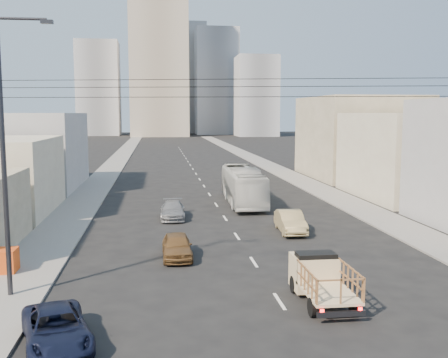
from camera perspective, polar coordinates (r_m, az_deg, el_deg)
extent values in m
plane|color=black|center=(21.18, 7.34, -14.93)|extent=(420.00, 420.00, 0.00)
cube|color=slate|center=(89.57, -11.55, 1.94)|extent=(3.50, 180.00, 0.12)
cube|color=slate|center=(90.89, 3.40, 2.15)|extent=(3.50, 180.00, 0.12)
cube|color=silver|center=(22.99, 6.05, -13.09)|extent=(0.15, 2.00, 0.01)
cube|color=silver|center=(28.57, 3.25, -9.00)|extent=(0.15, 2.00, 0.01)
cube|color=silver|center=(34.29, 1.41, -6.24)|extent=(0.15, 2.00, 0.01)
cube|color=silver|center=(40.10, 0.11, -4.28)|extent=(0.15, 2.00, 0.01)
cube|color=silver|center=(45.95, -0.86, -2.81)|extent=(0.15, 2.00, 0.01)
cube|color=silver|center=(51.84, -1.60, -1.67)|extent=(0.15, 2.00, 0.01)
cube|color=silver|center=(57.75, -2.19, -0.77)|extent=(0.15, 2.00, 0.01)
cube|color=silver|center=(63.67, -2.67, -0.03)|extent=(0.15, 2.00, 0.01)
cube|color=silver|center=(69.61, -3.07, 0.58)|extent=(0.15, 2.00, 0.01)
cube|color=silver|center=(75.56, -3.41, 1.09)|extent=(0.15, 2.00, 0.01)
cube|color=silver|center=(81.52, -3.70, 1.53)|extent=(0.15, 2.00, 0.01)
cube|color=silver|center=(87.48, -3.95, 1.91)|extent=(0.15, 2.00, 0.01)
cube|color=silver|center=(93.45, -4.16, 2.24)|extent=(0.15, 2.00, 0.01)
cube|color=silver|center=(99.42, -4.35, 2.54)|extent=(0.15, 2.00, 0.01)
cube|color=silver|center=(105.40, -4.52, 2.79)|extent=(0.15, 2.00, 0.01)
cube|color=silver|center=(111.37, -4.67, 3.02)|extent=(0.15, 2.00, 0.01)
cube|color=silver|center=(117.35, -4.81, 3.23)|extent=(0.15, 2.00, 0.01)
cube|color=silver|center=(123.33, -4.93, 3.42)|extent=(0.15, 2.00, 0.01)
cube|color=beige|center=(22.21, 11.27, -12.02)|extent=(1.90, 3.00, 0.12)
cube|color=beige|center=(23.94, 9.75, -9.94)|extent=(1.90, 1.60, 1.50)
cube|color=black|center=(23.55, 9.96, -8.72)|extent=(1.70, 0.90, 0.70)
cube|color=#2D2D33|center=(20.94, 12.64, -14.14)|extent=(1.90, 0.12, 0.22)
cube|color=#FF0C0C|center=(20.66, 10.63, -13.95)|extent=(0.15, 0.05, 0.12)
cube|color=#FF0C0C|center=(21.15, 14.61, -13.55)|extent=(0.15, 0.05, 0.12)
cylinder|color=black|center=(23.98, 7.66, -11.30)|extent=(0.25, 0.76, 0.76)
cylinder|color=black|center=(24.46, 11.59, -11.01)|extent=(0.25, 0.76, 0.76)
cylinder|color=black|center=(21.45, 9.64, -13.60)|extent=(0.25, 0.76, 0.76)
cylinder|color=black|center=(21.98, 14.00, -13.20)|extent=(0.25, 0.76, 0.76)
imported|color=black|center=(19.48, -17.78, -15.26)|extent=(3.28, 4.93, 1.26)
imported|color=beige|center=(46.31, 2.09, -0.72)|extent=(3.06, 11.68, 3.23)
imported|color=brown|center=(29.25, -5.14, -7.26)|extent=(1.63, 4.01, 1.36)
imported|color=#9D8A5C|center=(35.55, 7.24, -4.63)|extent=(1.78, 4.50, 1.46)
imported|color=slate|center=(40.04, -5.60, -3.40)|extent=(1.93, 4.48, 1.28)
cylinder|color=#2D2D33|center=(23.94, -22.87, 1.93)|extent=(0.22, 0.22, 12.00)
cylinder|color=#2D2D33|center=(23.92, -21.17, 15.96)|extent=(2.00, 0.12, 0.12)
cube|color=#2D2D33|center=(23.70, -18.72, 15.90)|extent=(0.50, 0.25, 0.15)
cylinder|color=black|center=(21.14, 6.71, 10.78)|extent=(23.01, 5.02, 0.02)
cylinder|color=black|center=(21.12, 6.70, 9.97)|extent=(23.01, 5.02, 0.02)
cylinder|color=black|center=(21.10, 6.68, 8.88)|extent=(23.01, 5.02, 0.02)
cube|color=#BEB299|center=(53.16, 20.28, 2.44)|extent=(11.00, 14.00, 8.00)
cube|color=gray|center=(67.84, 14.44, 4.43)|extent=(12.00, 16.00, 10.00)
cube|color=#99999C|center=(59.87, -21.25, 2.88)|extent=(12.00, 16.00, 8.00)
cube|color=tan|center=(190.26, -7.13, 13.74)|extent=(20.00, 20.00, 60.00)
cube|color=gray|center=(205.63, -0.85, 10.49)|extent=(16.00, 16.00, 40.00)
cube|color=gray|center=(200.28, -13.48, 9.53)|extent=(15.00, 15.00, 34.00)
cube|color=#99999C|center=(219.70, -4.47, 10.78)|extent=(18.00, 18.00, 44.00)
cube|color=gray|center=(187.38, 3.54, 8.97)|extent=(14.00, 14.00, 28.00)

